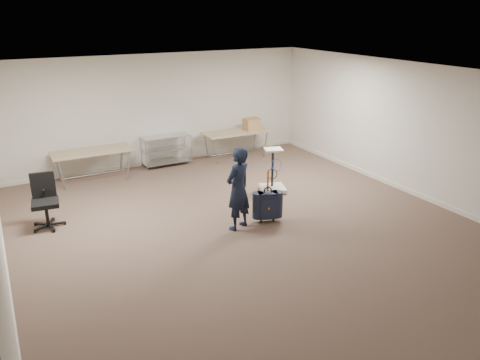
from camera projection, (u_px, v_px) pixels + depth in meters
ground at (246, 228)px, 8.65m from camera, size 9.00×9.00×0.00m
room_shell at (214, 200)px, 9.77m from camera, size 8.00×9.00×9.00m
folding_table_left at (92, 153)px, 10.82m from camera, size 1.80×0.75×0.73m
folding_table_right at (236, 133)px, 12.53m from camera, size 1.80×0.75×0.73m
wire_shelf at (166, 149)px, 11.96m from camera, size 1.22×0.47×0.80m
person at (238, 189)px, 8.39m from camera, size 0.66×0.55×1.55m
suitcase at (268, 205)px, 8.79m from camera, size 0.42×0.32×1.01m
office_chair at (47, 211)px, 8.62m from camera, size 0.61×0.61×1.01m
equipment_cart at (273, 180)px, 10.31m from camera, size 0.68×0.68×0.98m
cardboard_box at (252, 124)px, 12.64m from camera, size 0.43×0.33×0.31m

